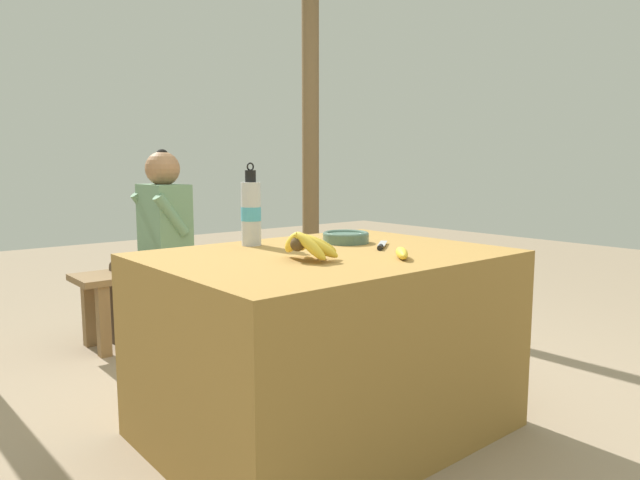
% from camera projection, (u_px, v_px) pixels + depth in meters
% --- Properties ---
extents(ground_plane, '(12.00, 12.00, 0.00)m').
position_uv_depth(ground_plane, '(327.00, 429.00, 2.22)').
color(ground_plane, gray).
extents(market_counter, '(1.27, 0.95, 0.70)m').
position_uv_depth(market_counter, '(327.00, 343.00, 2.17)').
color(market_counter, olive).
rests_on(market_counter, ground_plane).
extents(banana_bunch_ripe, '(0.18, 0.25, 0.11)m').
position_uv_depth(banana_bunch_ripe, '(307.00, 244.00, 1.93)').
color(banana_bunch_ripe, '#4C381E').
rests_on(banana_bunch_ripe, market_counter).
extents(serving_bowl, '(0.19, 0.19, 0.05)m').
position_uv_depth(serving_bowl, '(346.00, 237.00, 2.38)').
color(serving_bowl, '#4C6B5B').
rests_on(serving_bowl, market_counter).
extents(water_bottle, '(0.08, 0.08, 0.33)m').
position_uv_depth(water_bottle, '(251.00, 212.00, 2.29)').
color(water_bottle, silver).
rests_on(water_bottle, market_counter).
extents(loose_banana_front, '(0.13, 0.14, 0.04)m').
position_uv_depth(loose_banana_front, '(402.00, 253.00, 1.98)').
color(loose_banana_front, gold).
rests_on(loose_banana_front, market_counter).
extents(knife, '(0.18, 0.15, 0.02)m').
position_uv_depth(knife, '(381.00, 246.00, 2.23)').
color(knife, '#BCBCC1').
rests_on(knife, market_counter).
extents(wooden_bench, '(1.32, 0.32, 0.42)m').
position_uv_depth(wooden_bench, '(188.00, 277.00, 3.46)').
color(wooden_bench, brown).
rests_on(wooden_bench, ground_plane).
extents(seated_vendor, '(0.40, 0.39, 1.11)m').
position_uv_depth(seated_vendor, '(157.00, 231.00, 3.28)').
color(seated_vendor, '#473828').
rests_on(seated_vendor, ground_plane).
extents(banana_bunch_green, '(0.16, 0.26, 0.12)m').
position_uv_depth(banana_bunch_green, '(242.00, 249.00, 3.70)').
color(banana_bunch_green, '#4C381E').
rests_on(banana_bunch_green, wooden_bench).
extents(support_post_far, '(0.13, 0.13, 2.78)m').
position_uv_depth(support_post_far, '(310.00, 116.00, 4.31)').
color(support_post_far, brown).
rests_on(support_post_far, ground_plane).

